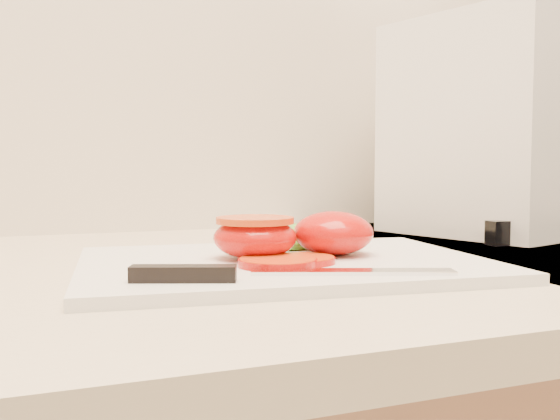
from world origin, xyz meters
name	(u,v)px	position (x,y,z in m)	size (l,w,h in m)	color
cutting_board	(284,264)	(-0.01, 1.61, 0.94)	(0.37, 0.27, 0.01)	silver
tomato_half_dome	(333,233)	(0.05, 1.62, 0.96)	(0.08, 0.08, 0.04)	red
tomato_half_cut	(255,236)	(-0.03, 1.62, 0.96)	(0.08, 0.08, 0.04)	red
tomato_slice_0	(278,262)	(-0.03, 1.57, 0.94)	(0.07, 0.07, 0.01)	#F1580F
tomato_slice_1	(301,260)	(0.00, 1.58, 0.94)	(0.06, 0.06, 0.01)	#F1580F
lettuce_leaf_0	(292,237)	(0.03, 1.69, 0.95)	(0.10, 0.07, 0.02)	#66BC31
knife	(253,273)	(-0.07, 1.52, 0.94)	(0.25, 0.08, 0.01)	silver
appliance	(489,128)	(0.38, 1.80, 1.08)	(0.20, 0.25, 0.30)	white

